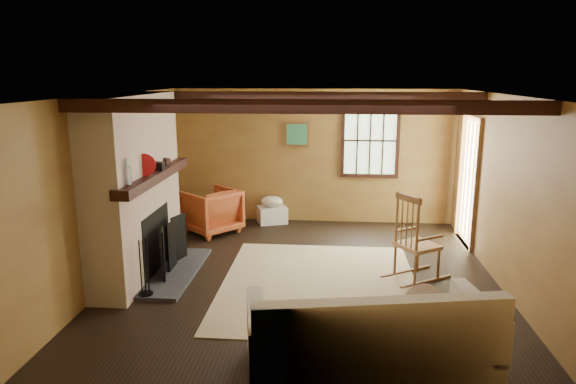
# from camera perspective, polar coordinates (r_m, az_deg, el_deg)

# --- Properties ---
(ground) EXTENTS (5.50, 5.50, 0.00)m
(ground) POSITION_cam_1_polar(r_m,az_deg,el_deg) (6.93, 1.86, -9.51)
(ground) COLOR black
(ground) RESTS_ON ground
(room_envelope) EXTENTS (5.02, 5.52, 2.44)m
(room_envelope) POSITION_cam_1_polar(r_m,az_deg,el_deg) (6.73, 3.96, 4.27)
(room_envelope) COLOR olive
(room_envelope) RESTS_ON ground
(fireplace) EXTENTS (1.02, 2.30, 2.40)m
(fireplace) POSITION_cam_1_polar(r_m,az_deg,el_deg) (7.06, -16.43, -0.22)
(fireplace) COLOR #9D5B3C
(fireplace) RESTS_ON ground
(rug) EXTENTS (2.50, 3.00, 0.01)m
(rug) POSITION_cam_1_polar(r_m,az_deg,el_deg) (6.74, 3.49, -10.17)
(rug) COLOR tan
(rug) RESTS_ON ground
(rocking_chair) EXTENTS (0.94, 0.82, 1.16)m
(rocking_chair) POSITION_cam_1_polar(r_m,az_deg,el_deg) (6.95, 13.94, -5.51)
(rocking_chair) COLOR tan
(rocking_chair) RESTS_ON ground
(sofa) EXTENTS (2.32, 1.34, 0.88)m
(sofa) POSITION_cam_1_polar(r_m,az_deg,el_deg) (4.83, 9.25, -16.15)
(sofa) COLOR silver
(sofa) RESTS_ON ground
(firewood_pile) EXTENTS (0.60, 0.11, 0.22)m
(firewood_pile) POSITION_cam_1_polar(r_m,az_deg,el_deg) (9.48, -8.20, -2.69)
(firewood_pile) COLOR brown
(firewood_pile) RESTS_ON ground
(laundry_basket) EXTENTS (0.60, 0.53, 0.30)m
(laundry_basket) POSITION_cam_1_polar(r_m,az_deg,el_deg) (9.35, -1.77, -2.54)
(laundry_basket) COLOR white
(laundry_basket) RESTS_ON ground
(basket_pillow) EXTENTS (0.45, 0.39, 0.20)m
(basket_pillow) POSITION_cam_1_polar(r_m,az_deg,el_deg) (9.28, -1.78, -1.06)
(basket_pillow) COLOR silver
(basket_pillow) RESTS_ON laundry_basket
(armchair) EXTENTS (1.16, 1.16, 0.76)m
(armchair) POSITION_cam_1_polar(r_m,az_deg,el_deg) (8.82, -8.54, -2.08)
(armchair) COLOR #BF6026
(armchair) RESTS_ON ground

